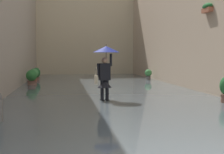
{
  "coord_description": "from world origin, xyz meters",
  "views": [
    {
      "loc": [
        1.81,
        3.89,
        1.67
      ],
      "look_at": [
        0.16,
        -7.24,
        0.9
      ],
      "focal_mm": 52.21,
      "sensor_mm": 36.0,
      "label": 1
    }
  ],
  "objects": [
    {
      "name": "person_wading",
      "position": [
        0.38,
        -7.39,
        1.39
      ],
      "size": [
        0.95,
        0.95,
        2.05
      ],
      "color": "black",
      "rests_on": "ground_plane"
    },
    {
      "name": "potted_plant_mid_right",
      "position": [
        3.53,
        -17.06,
        0.46
      ],
      "size": [
        0.49,
        0.49,
        0.86
      ],
      "color": "brown",
      "rests_on": "ground_plane"
    },
    {
      "name": "potted_plant_near_left",
      "position": [
        -3.54,
        -16.35,
        0.43
      ],
      "size": [
        0.45,
        0.45,
        0.74
      ],
      "color": "#66605B",
      "rests_on": "ground_plane"
    },
    {
      "name": "flood_water",
      "position": [
        0.0,
        -11.54,
        0.04
      ],
      "size": [
        8.81,
        29.07,
        0.08
      ],
      "primitive_type": "cube",
      "color": "#515B60",
      "rests_on": "ground_plane"
    },
    {
      "name": "potted_plant_far_right",
      "position": [
        3.56,
        -15.65,
        0.5
      ],
      "size": [
        0.55,
        0.55,
        0.86
      ],
      "color": "brown",
      "rests_on": "ground_plane"
    },
    {
      "name": "ground_plane",
      "position": [
        0.0,
        -11.54,
        0.0
      ],
      "size": [
        60.0,
        60.0,
        0.0
      ],
      "primitive_type": "plane",
      "color": "gray"
    },
    {
      "name": "potted_plant_near_right",
      "position": [
        3.51,
        -13.71,
        0.48
      ],
      "size": [
        0.57,
        0.57,
        0.88
      ],
      "color": "brown",
      "rests_on": "ground_plane"
    },
    {
      "name": "building_facade_far",
      "position": [
        0.0,
        -23.97,
        4.11
      ],
      "size": [
        11.61,
        1.8,
        8.21
      ],
      "primitive_type": "cube",
      "color": "beige",
      "rests_on": "ground_plane"
    }
  ]
}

